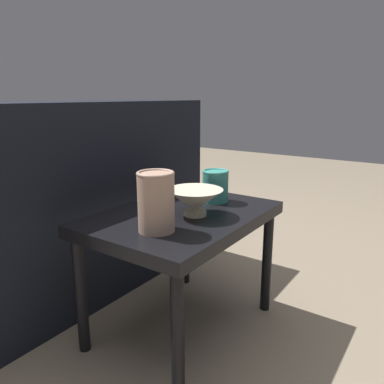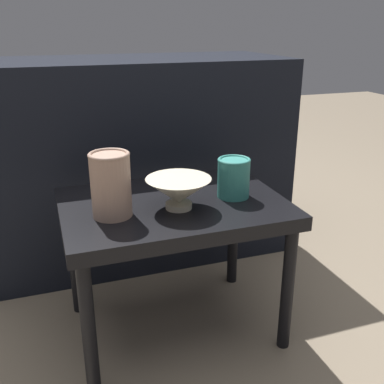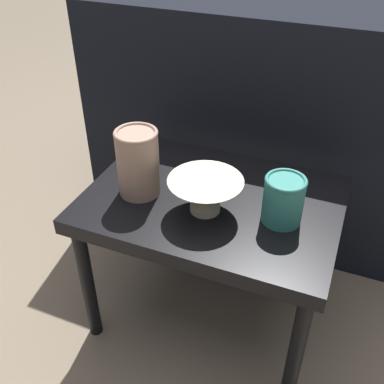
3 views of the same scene
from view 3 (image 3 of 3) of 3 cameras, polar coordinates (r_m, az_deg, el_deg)
ground_plane at (r=1.41m, az=2.14°, el=-14.87°), size 8.00×8.00×0.00m
table at (r=1.15m, az=2.55°, el=-2.86°), size 0.63×0.45×0.43m
couch_backdrop at (r=1.61m, az=9.73°, el=9.43°), size 1.19×0.50×0.78m
bowl at (r=1.05m, az=1.77°, el=-0.17°), size 0.18×0.18×0.09m
vase_textured_left at (r=1.10m, az=-6.87°, el=3.83°), size 0.11×0.11×0.17m
vase_colorful_right at (r=1.03m, az=11.54°, el=-0.88°), size 0.09×0.09×0.11m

